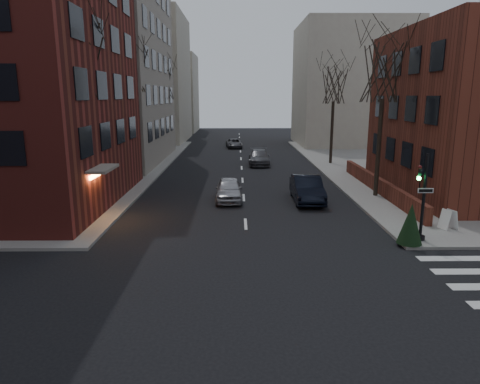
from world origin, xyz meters
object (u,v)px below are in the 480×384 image
parked_sedan (307,189)px  tree_left_c (163,83)px  car_lane_silver (229,189)px  evergreen_shrub (411,224)px  tree_right_a (384,73)px  tree_left_a (80,61)px  sandwich_board (449,219)px  car_lane_far (234,143)px  streetlamp_near (132,129)px  tree_right_b (334,85)px  car_lane_gray (259,157)px  tree_left_b (133,67)px  streetlamp_far (172,116)px  traffic_signal (422,203)px

parked_sedan → tree_left_c: bearing=119.8°
car_lane_silver → evergreen_shrub: bearing=-47.4°
tree_left_c → tree_right_a: bearing=-51.3°
tree_left_a → sandwich_board: bearing=-10.3°
parked_sedan → car_lane_far: size_ratio=1.21×
streetlamp_near → car_lane_far: size_ratio=1.52×
streetlamp_near → car_lane_silver: 9.30m
tree_left_c → tree_right_b: (17.60, -8.00, -0.44)m
tree_right_a → car_lane_far: (-9.60, 27.79, -7.45)m
parked_sedan → car_lane_gray: bearing=99.4°
streetlamp_near → tree_left_b: bearing=98.5°
parked_sedan → car_lane_silver: (-5.01, 0.33, -0.10)m
tree_left_a → tree_right_b: 25.19m
streetlamp_near → sandwich_board: size_ratio=6.23×
tree_left_b → streetlamp_far: bearing=87.9°
streetlamp_near → car_lane_silver: streetlamp_near is taller
streetlamp_near → tree_right_a: bearing=-13.2°
streetlamp_far → car_lane_gray: 14.59m
tree_left_b → traffic_signal: bearing=-45.5°
tree_left_c → car_lane_gray: tree_left_c is taller
tree_left_b → tree_right_b: bearing=18.8°
tree_left_a → tree_left_b: tree_left_b is taller
traffic_signal → tree_right_a: size_ratio=0.41×
car_lane_silver → tree_left_b: bearing=131.5°
traffic_signal → tree_left_c: (-16.74, 31.01, 6.12)m
tree_right_b → sandwich_board: 22.54m
tree_right_a → tree_right_b: size_ratio=1.06×
tree_right_b → parked_sedan: size_ratio=1.84×
tree_left_c → car_lane_silver: tree_left_c is taller
sandwich_board → evergreen_shrub: (-2.77, -2.09, 0.42)m
traffic_signal → sandwich_board: bearing=36.8°
tree_left_b → car_lane_silver: size_ratio=2.56×
tree_left_b → sandwich_board: tree_left_b is taller
tree_left_c → car_lane_far: (8.00, 5.79, -7.45)m
tree_left_c → car_lane_far: bearing=35.9°
traffic_signal → car_lane_silver: size_ratio=0.95×
streetlamp_far → car_lane_far: (7.40, 3.79, -3.66)m
evergreen_shrub → tree_left_a: bearing=161.1°
traffic_signal → sandwich_board: size_ratio=3.97×
tree_right_a → car_lane_far: bearing=109.1°
tree_right_b → car_lane_gray: bearing=-179.2°
tree_right_a → car_lane_far: tree_right_a is taller
tree_left_b → car_lane_far: bearing=68.0°
sandwich_board → streetlamp_near: bearing=129.1°
tree_left_a → evergreen_shrub: size_ratio=5.56×
streetlamp_near → sandwich_board: streetlamp_near is taller
streetlamp_far → parked_sedan: size_ratio=1.26×
tree_left_b → tree_left_c: tree_left_b is taller
car_lane_silver → car_lane_gray: (2.71, 14.59, 0.01)m
tree_left_c → sandwich_board: 35.71m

